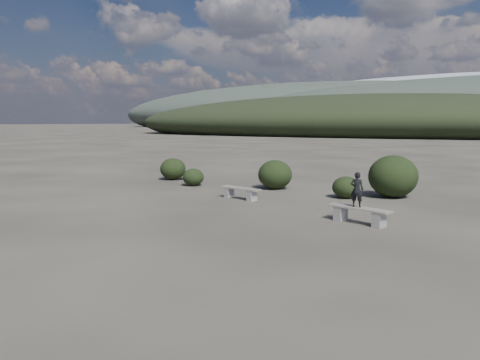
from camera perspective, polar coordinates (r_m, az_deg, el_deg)
The scene contains 9 objects.
ground at distance 11.65m, azimuth -9.90°, elevation -7.13°, with size 1200.00×1200.00×0.00m, color #2E2923.
bench_left at distance 17.30m, azimuth 0.02°, elevation -1.49°, with size 1.78×0.74×0.44m.
bench_right at distance 13.55m, azimuth 14.33°, elevation -4.02°, with size 1.90×0.88×0.47m.
seated_person at distance 13.49m, azimuth 14.07°, elevation -1.13°, with size 0.36×0.24×0.99m, color black.
shrub_a at distance 21.04m, azimuth -5.72°, elevation 0.35°, with size 0.95×0.95×0.78m, color black.
shrub_b at distance 19.96m, azimuth 4.29°, elevation 0.67°, with size 1.45×1.45×1.24m, color black.
shrub_c at distance 17.98m, azimuth 12.78°, elevation -0.87°, with size 1.02×1.02×0.82m, color black.
shrub_d at distance 18.58m, azimuth 18.15°, elevation 0.42°, with size 1.83×1.83×1.60m, color black.
shrub_f at distance 23.38m, azimuth -8.18°, elevation 1.34°, with size 1.27×1.27×1.07m, color black.
Camera 1 is at (7.42, -8.52, 2.84)m, focal length 35.00 mm.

